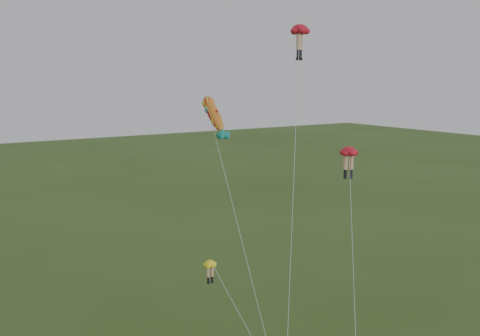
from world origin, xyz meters
TOP-DOWN VIEW (x-y plane):
  - legs_kite_red_high at (7.21, 8.41)m, footprint 9.61×10.89m
  - legs_kite_red_mid at (7.52, 3.09)m, footprint 5.68×7.32m
  - legs_kite_yellow at (-2.87, 3.92)m, footprint 1.62×9.47m
  - fish_kite at (-0.73, 7.59)m, footprint 1.14×10.62m

SIDE VIEW (x-z plane):
  - legs_kite_yellow at x=-2.87m, z-range 3.25..11.30m
  - legs_kite_red_mid at x=7.52m, z-range 6.58..21.29m
  - fish_kite at x=-0.73m, z-range 7.68..26.16m
  - legs_kite_red_high at x=7.21m, z-range 10.80..34.24m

